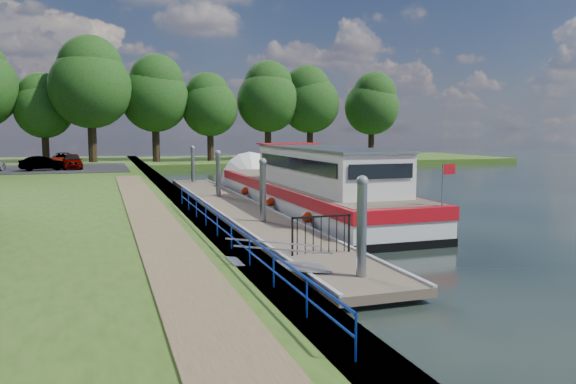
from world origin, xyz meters
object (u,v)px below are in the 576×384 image
object	(u,v)px
barge	(302,188)
car_a	(72,161)
car_d	(62,159)
car_b	(43,163)
pontoon	(237,211)

from	to	relation	value
barge	car_a	size ratio (longest dim) A/B	5.57
car_d	barge	bearing A→B (deg)	-56.97
barge	car_b	xyz separation A→B (m)	(-14.10, 21.48, 0.31)
pontoon	car_d	xyz separation A→B (m)	(-9.42, 28.18, 1.23)
car_a	car_d	xyz separation A→B (m)	(-1.03, 4.64, -0.07)
pontoon	car_d	bearing A→B (deg)	108.48
car_d	car_b	bearing A→B (deg)	-92.82
pontoon	barge	size ratio (longest dim) A/B	1.42
barge	car_b	bearing A→B (deg)	123.29
car_a	pontoon	bearing A→B (deg)	-75.00
pontoon	barge	bearing A→B (deg)	12.27
car_b	car_d	bearing A→B (deg)	-24.76
car_b	car_a	bearing A→B (deg)	-73.19
pontoon	car_b	bearing A→B (deg)	115.27
car_a	car_d	size ratio (longest dim) A/B	0.91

